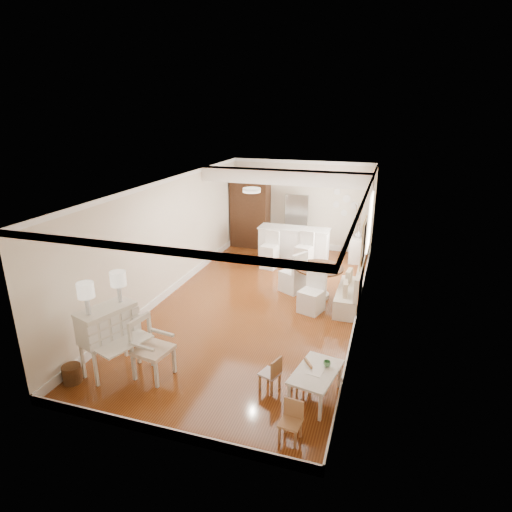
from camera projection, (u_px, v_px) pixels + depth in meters
The scene contains 20 objects.
room at pixel (265, 218), 9.59m from camera, with size 9.00×9.04×2.82m.
secretary_bureau at pixel (109, 340), 7.25m from camera, with size 0.94×0.95×1.20m, color white.
gustavian_armchair at pixel (153, 349), 7.11m from camera, with size 0.60×0.60×1.05m, color silver.
wicker_basket at pixel (72, 374), 7.07m from camera, with size 0.31×0.31×0.31m, color #4F3018.
kids_table at pixel (315, 385), 6.64m from camera, with size 0.60×0.99×0.50m, color silver.
kids_chair_a at pixel (301, 378), 6.77m from camera, with size 0.27×0.27×0.56m, color tan.
kids_chair_b at pixel (270, 373), 6.84m from camera, with size 0.29×0.29×0.60m, color #9E7148.
kids_chair_c at pixel (290, 422), 5.78m from camera, with size 0.29×0.29×0.59m, color #B07C50.
banquette at pixel (349, 287), 9.68m from camera, with size 0.52×1.60×0.98m, color silver.
dining_table at pixel (319, 282), 10.18m from camera, with size 1.14×1.14×0.77m, color #482A17.
slip_chair_near at pixel (312, 291), 9.43m from camera, with size 0.47×0.49×1.00m, color white.
slip_chair_far at pixel (293, 271), 10.49m from camera, with size 0.49×0.52×1.04m, color silver.
breakfast_counter at pixel (294, 245), 12.55m from camera, with size 2.05×0.65×1.03m, color white.
bar_stool_left at pixel (269, 250), 12.03m from camera, with size 0.43×0.43×1.06m, color white.
bar_stool_right at pixel (304, 251), 11.95m from camera, with size 0.43×0.43×1.06m, color white.
pantry_cabinet at pixel (250, 212), 13.81m from camera, with size 1.20×0.60×2.30m, color #381E11.
fridge at pixel (308, 224), 13.32m from camera, with size 0.75×0.65×1.80m, color silver.
sideboard at pixel (357, 249), 12.65m from camera, with size 0.34×0.77×0.73m, color beige.
pencil_cup at pixel (327, 364), 6.67m from camera, with size 0.11×0.11×0.09m, color #60A46A.
branch_vase at pixel (358, 234), 12.48m from camera, with size 0.19×0.19×0.20m, color silver.
Camera 1 is at (2.70, -8.64, 4.32)m, focal length 30.00 mm.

